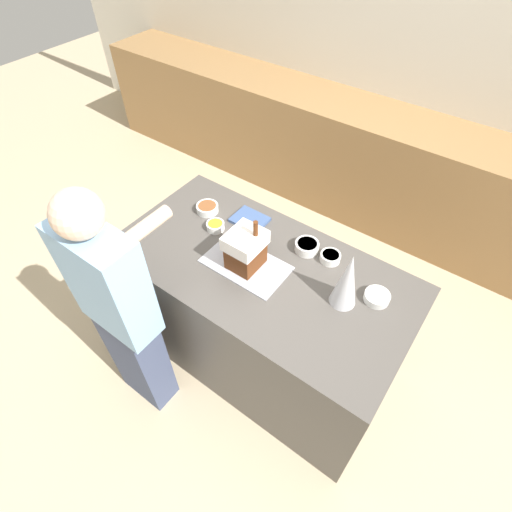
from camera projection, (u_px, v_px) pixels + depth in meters
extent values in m
plane|color=#C6B28E|center=(260.00, 350.00, 2.77)|extent=(12.00, 12.00, 0.00)
cube|color=white|center=(427.00, 58.00, 2.98)|extent=(8.00, 0.05, 2.60)
cube|color=#9E7547|center=(383.00, 171.00, 3.40)|extent=(6.00, 0.60, 0.95)
cube|color=#514C47|center=(261.00, 314.00, 2.45)|extent=(1.64, 0.84, 0.88)
cube|color=#B2B2BC|center=(246.00, 264.00, 2.13)|extent=(0.45, 0.27, 0.01)
cube|color=#5B2D14|center=(246.00, 255.00, 2.07)|extent=(0.15, 0.17, 0.14)
cube|color=white|center=(245.00, 240.00, 1.99)|extent=(0.17, 0.20, 0.08)
cylinder|color=#5B2D14|center=(256.00, 229.00, 1.93)|extent=(0.02, 0.02, 0.09)
cone|color=silver|center=(347.00, 280.00, 1.85)|extent=(0.13, 0.13, 0.32)
cylinder|color=silver|center=(207.00, 208.00, 2.41)|extent=(0.13, 0.13, 0.04)
cylinder|color=brown|center=(207.00, 206.00, 2.40)|extent=(0.11, 0.11, 0.01)
cylinder|color=white|center=(215.00, 226.00, 2.31)|extent=(0.10, 0.10, 0.04)
cylinder|color=orange|center=(215.00, 224.00, 2.29)|extent=(0.09, 0.09, 0.01)
cylinder|color=silver|center=(307.00, 247.00, 2.19)|extent=(0.13, 0.13, 0.05)
cylinder|color=white|center=(307.00, 244.00, 2.17)|extent=(0.11, 0.11, 0.01)
cylinder|color=silver|center=(377.00, 297.00, 1.96)|extent=(0.13, 0.13, 0.04)
cylinder|color=green|center=(378.00, 295.00, 1.95)|extent=(0.10, 0.10, 0.01)
cylinder|color=white|center=(330.00, 257.00, 2.14)|extent=(0.11, 0.11, 0.04)
cylinder|color=green|center=(331.00, 255.00, 2.13)|extent=(0.09, 0.09, 0.01)
cube|color=#3F598C|center=(250.00, 220.00, 2.36)|extent=(0.20, 0.16, 0.02)
cube|color=#424C6B|center=(140.00, 357.00, 2.31)|extent=(0.32, 0.18, 0.77)
cube|color=#8CB7E0|center=(107.00, 282.00, 1.81)|extent=(0.42, 0.19, 0.61)
sphere|color=beige|center=(77.00, 214.00, 1.51)|extent=(0.21, 0.21, 0.21)
cylinder|color=beige|center=(135.00, 235.00, 1.82)|extent=(0.07, 0.42, 0.07)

